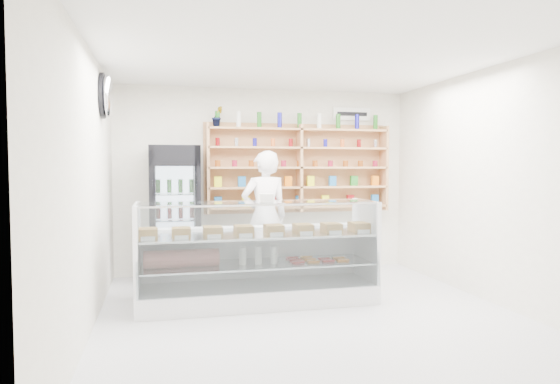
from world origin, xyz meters
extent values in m
plane|color=silver|center=(0.00, 0.00, 0.00)|extent=(5.00, 5.00, 0.00)
plane|color=white|center=(0.00, 0.00, 2.80)|extent=(5.00, 5.00, 0.00)
plane|color=silver|center=(0.00, 2.50, 1.40)|extent=(4.50, 0.00, 4.50)
plane|color=silver|center=(0.00, -2.50, 1.40)|extent=(4.50, 0.00, 4.50)
plane|color=silver|center=(-2.25, 0.00, 1.40)|extent=(0.00, 5.00, 5.00)
plane|color=silver|center=(2.25, 0.00, 1.40)|extent=(0.00, 5.00, 5.00)
cube|color=white|center=(-0.47, 0.69, 0.12)|extent=(2.78, 0.79, 0.23)
cube|color=white|center=(-0.47, 1.05, 0.52)|extent=(2.78, 0.05, 0.58)
cube|color=silver|center=(-0.47, 0.69, 0.47)|extent=(2.67, 0.69, 0.02)
cube|color=silver|center=(-0.47, 0.69, 0.82)|extent=(2.72, 0.72, 0.02)
cube|color=silver|center=(-0.47, 0.31, 0.72)|extent=(2.72, 0.11, 0.97)
cube|color=silver|center=(-0.47, 0.64, 1.20)|extent=(2.72, 0.55, 0.01)
imported|color=white|center=(-0.16, 1.80, 0.92)|extent=(0.72, 0.52, 1.84)
cube|color=black|center=(-1.38, 2.14, 0.95)|extent=(0.70, 0.68, 1.91)
cube|color=#36053E|center=(-1.37, 1.83, 1.77)|extent=(0.67, 0.04, 0.27)
cube|color=silver|center=(-1.37, 1.81, 0.87)|extent=(0.58, 0.02, 1.51)
cube|color=tan|center=(-0.90, 2.34, 1.59)|extent=(0.04, 0.28, 1.33)
cube|color=tan|center=(0.50, 2.34, 1.59)|extent=(0.04, 0.28, 1.33)
cube|color=tan|center=(1.90, 2.34, 1.59)|extent=(0.04, 0.28, 1.33)
cube|color=tan|center=(0.50, 2.34, 1.00)|extent=(2.80, 0.28, 0.03)
cube|color=tan|center=(0.50, 2.34, 1.30)|extent=(2.80, 0.28, 0.03)
cube|color=tan|center=(0.50, 2.34, 1.60)|extent=(2.80, 0.28, 0.03)
cube|color=tan|center=(0.50, 2.34, 1.90)|extent=(2.80, 0.28, 0.03)
cube|color=tan|center=(0.50, 2.34, 2.18)|extent=(2.80, 0.28, 0.03)
imported|color=#1E6626|center=(-0.75, 2.34, 2.35)|extent=(0.21, 0.19, 0.31)
ellipsoid|color=silver|center=(-2.17, 1.20, 2.45)|extent=(0.15, 0.50, 0.50)
cube|color=white|center=(1.40, 2.47, 2.45)|extent=(0.62, 0.03, 0.20)
camera|label=1|loc=(-1.57, -5.02, 1.63)|focal=32.00mm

